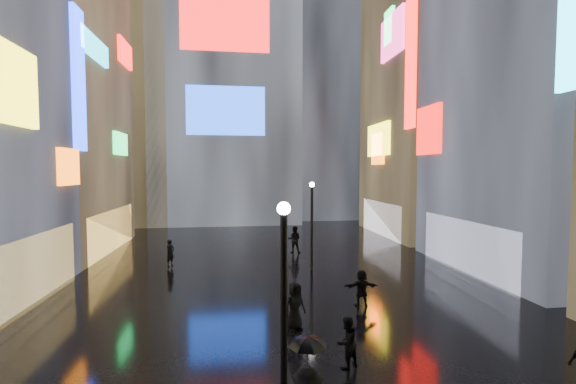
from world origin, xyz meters
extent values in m
plane|color=black|center=(0.00, 20.00, 0.00)|extent=(140.00, 140.00, 0.00)
cube|color=#FFC659|center=(-11.10, 14.00, 1.50)|extent=(0.20, 10.00, 3.00)
cube|color=yellow|center=(-10.85, 12.87, 9.27)|extent=(0.25, 4.47, 3.18)
cube|color=#FF650C|center=(-10.85, 18.32, 6.06)|extent=(0.25, 2.24, 1.94)
cube|color=#1433FF|center=(-10.85, 20.00, 11.00)|extent=(0.25, 1.40, 8.00)
cube|color=black|center=(-16.00, 26.00, 11.00)|extent=(10.00, 12.00, 22.00)
cube|color=#FFC659|center=(-11.10, 26.00, 1.50)|extent=(0.20, 10.00, 3.00)
cube|color=#1CFF60|center=(-10.85, 27.82, 7.91)|extent=(0.25, 3.00, 1.71)
cube|color=#1AD8FF|center=(-10.85, 22.61, 13.61)|extent=(0.25, 4.84, 1.37)
cube|color=#FF110C|center=(-10.85, 29.70, 15.31)|extent=(0.25, 3.32, 1.94)
cube|color=black|center=(16.00, 17.00, 15.00)|extent=(10.00, 12.00, 30.00)
cube|color=white|center=(11.10, 17.00, 1.50)|extent=(0.20, 9.00, 3.00)
cube|color=#FF110C|center=(10.85, 21.12, 8.58)|extent=(0.25, 2.99, 3.26)
cube|color=#FF110C|center=(10.85, 24.00, 14.00)|extent=(0.25, 1.40, 10.00)
cube|color=black|center=(16.00, 30.00, 14.00)|extent=(10.00, 12.00, 28.00)
cube|color=white|center=(11.10, 30.00, 1.50)|extent=(0.20, 9.00, 3.00)
cube|color=yellow|center=(10.85, 30.32, 8.66)|extent=(0.25, 4.92, 2.91)
cube|color=#FF328E|center=(10.85, 27.51, 17.02)|extent=(0.25, 4.36, 3.46)
cube|color=#FF650C|center=(10.85, 30.44, 7.84)|extent=(0.25, 2.63, 2.87)
cube|color=#1CFF60|center=(10.85, 28.19, 17.94)|extent=(0.25, 1.69, 2.90)
cube|color=black|center=(-3.00, 44.00, 21.00)|extent=(16.00, 14.00, 42.00)
cube|color=#FF1414|center=(-3.00, 36.90, 21.00)|extent=(9.00, 0.20, 6.00)
cube|color=#194CFF|center=(-3.00, 36.90, 12.00)|extent=(8.00, 0.20, 5.00)
cube|color=black|center=(9.00, 46.00, 17.00)|extent=(12.00, 12.00, 34.00)
cube|color=black|center=(-14.00, 42.00, 13.00)|extent=(10.00, 10.00, 26.00)
cylinder|color=black|center=(-1.09, 4.81, 2.50)|extent=(0.16, 0.16, 5.00)
sphere|color=white|center=(-1.09, 4.81, 5.05)|extent=(0.30, 0.30, 0.30)
cylinder|color=black|center=(2.30, 18.50, 2.50)|extent=(0.16, 0.16, 5.00)
sphere|color=white|center=(2.30, 18.50, 5.05)|extent=(0.30, 0.30, 0.30)
imported|color=black|center=(1.13, 7.39, 0.76)|extent=(0.93, 0.86, 1.53)
imported|color=black|center=(0.03, 10.36, 0.88)|extent=(1.02, 0.89, 1.75)
imported|color=black|center=(3.26, 12.32, 0.79)|extent=(1.48, 0.51, 1.58)
imported|color=black|center=(-6.10, 20.65, 0.82)|extent=(0.67, 0.71, 1.63)
imported|color=black|center=(2.03, 23.41, 0.95)|extent=(1.08, 0.93, 1.91)
imported|color=black|center=(-0.67, 4.18, 2.14)|extent=(1.08, 1.08, 0.70)
imported|color=black|center=(0.03, 10.36, 2.20)|extent=(1.32, 1.33, 0.89)
camera|label=1|loc=(-2.13, -3.44, 5.88)|focal=24.00mm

